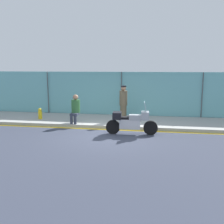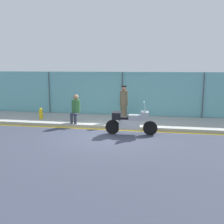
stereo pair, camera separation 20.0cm
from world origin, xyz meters
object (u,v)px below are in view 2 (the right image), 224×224
object	(u,v)px
motorcycle	(131,121)
person_seated_on_curb	(76,107)
officer_standing	(124,102)
fire_hydrant	(41,113)

from	to	relation	value
motorcycle	person_seated_on_curb	size ratio (longest dim) A/B	1.61
officer_standing	person_seated_on_curb	bearing A→B (deg)	-154.17
motorcycle	fire_hydrant	size ratio (longest dim) A/B	3.88
officer_standing	person_seated_on_curb	xyz separation A→B (m)	(-2.24, -1.08, -0.14)
motorcycle	person_seated_on_curb	world-z (taller)	person_seated_on_curb
motorcycle	officer_standing	bearing A→B (deg)	101.42
officer_standing	person_seated_on_curb	world-z (taller)	officer_standing
fire_hydrant	person_seated_on_curb	bearing A→B (deg)	-14.16
officer_standing	motorcycle	bearing A→B (deg)	-74.91
officer_standing	person_seated_on_curb	size ratio (longest dim) A/B	1.28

